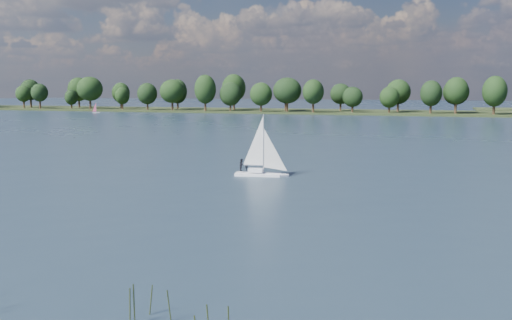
{
  "coord_description": "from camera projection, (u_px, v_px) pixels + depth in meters",
  "views": [
    {
      "loc": [
        29.59,
        -29.16,
        11.02
      ],
      "look_at": [
        10.4,
        33.84,
        2.5
      ],
      "focal_mm": 40.0,
      "sensor_mm": 36.0,
      "label": 1
    }
  ],
  "objects": [
    {
      "name": "ground",
      "position": [
        296.0,
        134.0,
        132.49
      ],
      "size": [
        700.0,
        700.0,
        0.0
      ],
      "primitive_type": "plane",
      "color": "#233342",
      "rests_on": "ground"
    },
    {
      "name": "far_shore",
      "position": [
        356.0,
        113.0,
        238.75
      ],
      "size": [
        660.0,
        40.0,
        1.5
      ],
      "primitive_type": "cube",
      "color": "black",
      "rests_on": "ground"
    },
    {
      "name": "sailboat",
      "position": [
        258.0,
        158.0,
        70.34
      ],
      "size": [
        6.24,
        2.46,
        7.99
      ],
      "rotation": [
        0.0,
        0.0,
        0.13
      ],
      "color": "white",
      "rests_on": "ground"
    },
    {
      "name": "dinghy_pink",
      "position": [
        96.0,
        110.0,
        238.2
      ],
      "size": [
        3.16,
        2.3,
        4.71
      ],
      "rotation": [
        0.0,
        0.0,
        0.44
      ],
      "color": "silver",
      "rests_on": "ground"
    },
    {
      "name": "treeline",
      "position": [
        321.0,
        93.0,
        237.81
      ],
      "size": [
        562.49,
        73.75,
        17.91
      ],
      "color": "black",
      "rests_on": "ground"
    }
  ]
}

